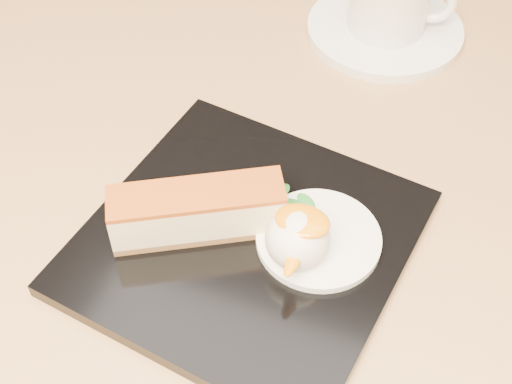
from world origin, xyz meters
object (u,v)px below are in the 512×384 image
at_px(cheesecake, 197,211).
at_px(ice_cream_scoop, 298,238).
at_px(saucer, 385,30).
at_px(dessert_plate, 246,242).
at_px(table, 283,277).

distance_m(cheesecake, ice_cream_scoop, 0.08).
bearing_deg(ice_cream_scoop, cheesecake, 180.00).
height_order(ice_cream_scoop, saucer, ice_cream_scoop).
height_order(dessert_plate, ice_cream_scoop, ice_cream_scoop).
bearing_deg(table, saucer, 82.23).
bearing_deg(dessert_plate, ice_cream_scoop, -7.13).
bearing_deg(saucer, table, -97.77).
distance_m(cheesecake, saucer, 0.30).
bearing_deg(table, ice_cream_scoop, -67.66).
distance_m(ice_cream_scoop, saucer, 0.29).
bearing_deg(dessert_plate, table, 87.94).
height_order(table, ice_cream_scoop, ice_cream_scoop).
bearing_deg(ice_cream_scoop, saucer, 91.82).
xyz_separation_m(dessert_plate, cheesecake, (-0.04, -0.01, 0.03)).
bearing_deg(table, cheesecake, -112.94).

